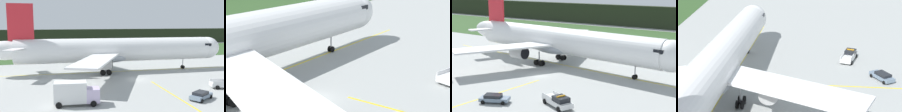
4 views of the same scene
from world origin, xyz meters
The scene contains 6 objects.
ground centered at (0.00, 0.00, 0.00)m, with size 320.00×320.00×0.00m, color #9FA3A0.
taxiway_centerline_main centered at (-1.39, 9.65, 0.00)m, with size 75.78×0.30×0.01m, color yellow.
taxiway_centerline_spur centered at (0.94, -15.39, 0.00)m, with size 25.47×0.30×0.01m, color yellow.
airliner centered at (-1.86, 9.69, 5.28)m, with size 58.15×42.73×16.23m.
ops_pickup_truck centered at (12.96, -11.81, 0.90)m, with size 6.06×4.03×1.94m.
staff_car centered at (3.98, -15.88, 0.70)m, with size 4.79×3.65×1.30m.
Camera 4 is at (-47.62, -1.08, 23.69)m, focal length 54.66 mm.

